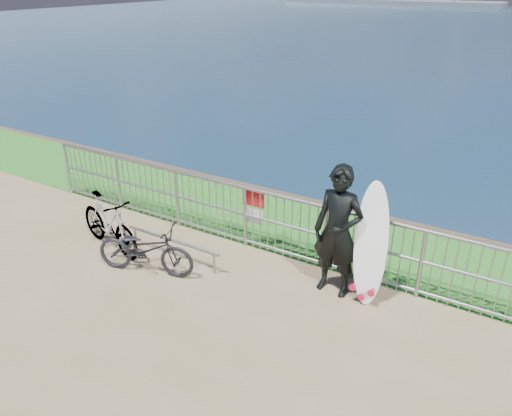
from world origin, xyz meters
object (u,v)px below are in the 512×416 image
Objects in this scene: surfer at (338,232)px; bicycle_far at (109,223)px; surfboard at (370,249)px; bicycle_near at (145,249)px.

surfer is 1.20× the size of bicycle_far.
surfboard reaches higher than bicycle_near.
surfboard reaches higher than bicycle_far.
surfer is at bearing -85.24° from bicycle_near.
surfer reaches higher than bicycle_near.
surfer is 0.51m from surfboard.
bicycle_far is (-4.29, -0.87, -0.34)m from surfboard.
bicycle_near is at bearing -160.99° from surfboard.
bicycle_far is at bearing 60.09° from bicycle_near.
surfboard is 1.09× the size of bicycle_far.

